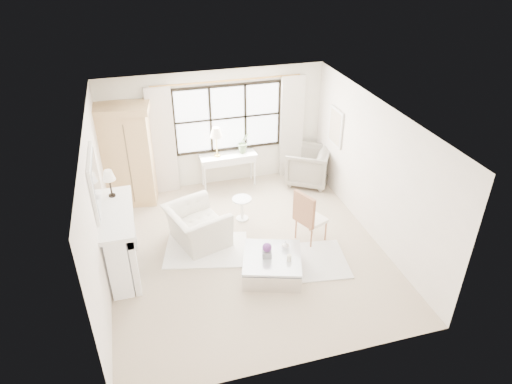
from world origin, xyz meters
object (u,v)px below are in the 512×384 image
(console_table, at_px, (228,170))
(club_armchair, at_px, (197,226))
(armoire, at_px, (128,155))
(coffee_table, at_px, (272,265))

(console_table, xyz_separation_m, club_armchair, (-1.07, -2.01, -0.03))
(armoire, xyz_separation_m, console_table, (2.19, 0.13, -0.74))
(club_armchair, xyz_separation_m, coffee_table, (1.11, -1.30, -0.19))
(armoire, xyz_separation_m, club_armchair, (1.12, -1.88, -0.77))
(console_table, bearing_deg, armoire, -178.40)
(armoire, bearing_deg, club_armchair, -50.73)
(club_armchair, bearing_deg, console_table, -45.90)
(coffee_table, bearing_deg, club_armchair, 148.58)
(armoire, distance_m, console_table, 2.32)
(console_table, bearing_deg, club_armchair, -119.86)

